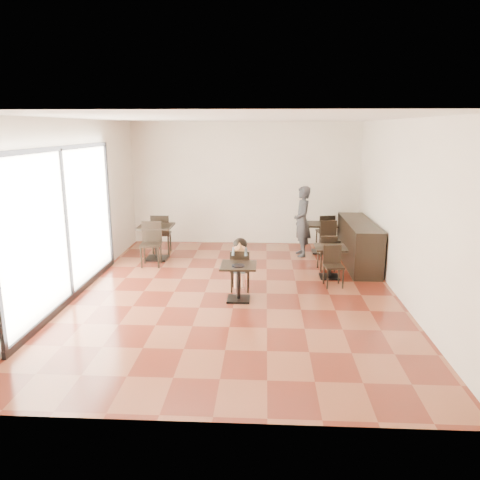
# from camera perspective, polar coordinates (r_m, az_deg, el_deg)

# --- Properties ---
(floor) EXTENTS (6.00, 8.00, 0.01)m
(floor) POSITION_cam_1_polar(r_m,az_deg,el_deg) (8.89, -0.53, -6.46)
(floor) COLOR brown
(floor) RESTS_ON ground
(ceiling) EXTENTS (6.00, 8.00, 0.01)m
(ceiling) POSITION_cam_1_polar(r_m,az_deg,el_deg) (8.36, -0.58, 14.63)
(ceiling) COLOR white
(ceiling) RESTS_ON floor
(wall_back) EXTENTS (6.00, 0.01, 3.20)m
(wall_back) POSITION_cam_1_polar(r_m,az_deg,el_deg) (12.43, 0.62, 6.87)
(wall_back) COLOR white
(wall_back) RESTS_ON floor
(wall_front) EXTENTS (6.00, 0.01, 3.20)m
(wall_front) POSITION_cam_1_polar(r_m,az_deg,el_deg) (4.60, -3.71, -4.71)
(wall_front) COLOR white
(wall_front) RESTS_ON floor
(wall_left) EXTENTS (0.01, 8.00, 3.20)m
(wall_left) POSITION_cam_1_polar(r_m,az_deg,el_deg) (9.17, -19.66, 3.71)
(wall_left) COLOR white
(wall_left) RESTS_ON floor
(wall_right) EXTENTS (0.01, 8.00, 3.20)m
(wall_right) POSITION_cam_1_polar(r_m,az_deg,el_deg) (8.81, 19.34, 3.37)
(wall_right) COLOR white
(wall_right) RESTS_ON floor
(storefront_window) EXTENTS (0.04, 4.50, 2.60)m
(storefront_window) POSITION_cam_1_polar(r_m,az_deg,el_deg) (8.74, -20.61, 1.85)
(storefront_window) COLOR white
(storefront_window) RESTS_ON floor
(child_table) EXTENTS (0.63, 0.63, 0.67)m
(child_table) POSITION_cam_1_polar(r_m,az_deg,el_deg) (8.42, -0.18, -5.20)
(child_table) COLOR black
(child_table) RESTS_ON floor
(child_chair) EXTENTS (0.36, 0.36, 0.81)m
(child_chair) POSITION_cam_1_polar(r_m,az_deg,el_deg) (8.92, 0.02, -3.65)
(child_chair) COLOR black
(child_chair) RESTS_ON floor
(child) EXTENTS (0.36, 0.51, 1.02)m
(child) POSITION_cam_1_polar(r_m,az_deg,el_deg) (8.89, 0.02, -3.01)
(child) COLOR slate
(child) RESTS_ON child_chair
(plate) EXTENTS (0.23, 0.23, 0.01)m
(plate) POSITION_cam_1_polar(r_m,az_deg,el_deg) (8.22, -0.22, -3.16)
(plate) COLOR black
(plate) RESTS_ON child_table
(pizza_slice) EXTENTS (0.24, 0.18, 0.05)m
(pizza_slice) POSITION_cam_1_polar(r_m,az_deg,el_deg) (8.61, -0.05, -1.00)
(pizza_slice) COLOR tan
(pizza_slice) RESTS_ON child
(adult_patron) EXTENTS (0.49, 0.67, 1.69)m
(adult_patron) POSITION_cam_1_polar(r_m,az_deg,el_deg) (11.35, 7.59, 2.27)
(adult_patron) COLOR #37383D
(adult_patron) RESTS_ON floor
(cafe_table_mid) EXTENTS (0.69, 0.69, 0.66)m
(cafe_table_mid) POSITION_cam_1_polar(r_m,az_deg,el_deg) (9.86, 10.90, -2.68)
(cafe_table_mid) COLOR black
(cafe_table_mid) RESTS_ON floor
(cafe_table_left) EXTENTS (0.82, 0.82, 0.82)m
(cafe_table_left) POSITION_cam_1_polar(r_m,az_deg,el_deg) (11.19, -10.14, -0.28)
(cafe_table_left) COLOR black
(cafe_table_left) RESTS_ON floor
(cafe_table_back) EXTENTS (0.80, 0.80, 0.74)m
(cafe_table_back) POSITION_cam_1_polar(r_m,az_deg,el_deg) (11.79, 9.91, 0.24)
(cafe_table_back) COLOR black
(cafe_table_back) RESTS_ON floor
(chair_mid_a) EXTENTS (0.40, 0.40, 0.80)m
(chair_mid_a) POSITION_cam_1_polar(r_m,az_deg,el_deg) (10.36, 10.51, -1.47)
(chair_mid_a) COLOR black
(chair_mid_a) RESTS_ON floor
(chair_mid_b) EXTENTS (0.40, 0.40, 0.80)m
(chair_mid_b) POSITION_cam_1_polar(r_m,az_deg,el_deg) (9.31, 11.36, -3.22)
(chair_mid_b) COLOR black
(chair_mid_b) RESTS_ON floor
(chair_left_a) EXTENTS (0.47, 0.47, 0.98)m
(chair_left_a) POSITION_cam_1_polar(r_m,az_deg,el_deg) (11.69, -9.55, 0.75)
(chair_left_a) COLOR black
(chair_left_a) RESTS_ON floor
(chair_left_b) EXTENTS (0.47, 0.47, 0.98)m
(chair_left_b) POSITION_cam_1_polar(r_m,az_deg,el_deg) (10.65, -10.82, -0.55)
(chair_left_b) COLOR black
(chair_left_b) RESTS_ON floor
(chair_back_a) EXTENTS (0.46, 0.46, 0.89)m
(chair_back_a) POSITION_cam_1_polar(r_m,az_deg,el_deg) (12.22, 10.31, 1.04)
(chair_back_a) COLOR black
(chair_back_a) RESTS_ON floor
(chair_back_b) EXTENTS (0.46, 0.46, 0.89)m
(chair_back_b) POSITION_cam_1_polar(r_m,az_deg,el_deg) (11.26, 10.92, -0.04)
(chair_back_b) COLOR black
(chair_back_b) RESTS_ON floor
(service_counter) EXTENTS (0.60, 2.40, 1.00)m
(service_counter) POSITION_cam_1_polar(r_m,az_deg,el_deg) (10.85, 14.25, -0.43)
(service_counter) COLOR black
(service_counter) RESTS_ON floor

